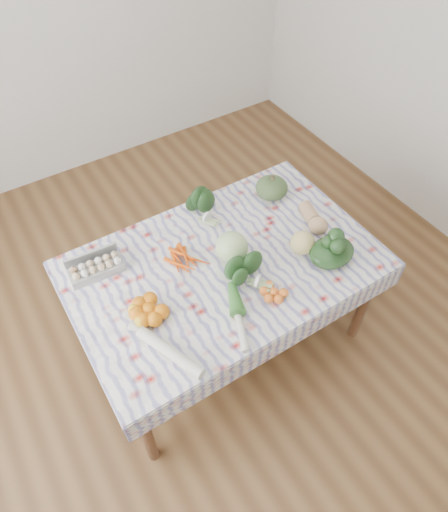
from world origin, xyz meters
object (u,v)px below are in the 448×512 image
at_px(egg_carton, 97,269).
at_px(butternut_squash, 314,217).
at_px(cabbage, 232,247).
at_px(dining_table, 224,273).
at_px(kabocha_squash, 272,188).
at_px(grapefruit, 302,243).

xyz_separation_m(egg_carton, butternut_squash, (1.20, -0.32, 0.01)).
bearing_deg(cabbage, dining_table, -170.28).
bearing_deg(cabbage, kabocha_squash, 31.62).
bearing_deg(grapefruit, dining_table, 159.44).
bearing_deg(grapefruit, kabocha_squash, 74.33).
relative_size(cabbage, butternut_squash, 0.75).
height_order(egg_carton, kabocha_squash, kabocha_squash).
distance_m(dining_table, egg_carton, 0.68).
bearing_deg(grapefruit, butternut_squash, 34.74).
height_order(kabocha_squash, butternut_squash, kabocha_squash).
xyz_separation_m(dining_table, cabbage, (0.06, 0.01, 0.17)).
xyz_separation_m(kabocha_squash, butternut_squash, (0.06, -0.33, -0.01)).
bearing_deg(grapefruit, egg_carton, 156.16).
bearing_deg(egg_carton, butternut_squash, -11.07).
bearing_deg(grapefruit, cabbage, 155.24).
distance_m(egg_carton, kabocha_squash, 1.14).
bearing_deg(kabocha_squash, egg_carton, -179.44).
xyz_separation_m(egg_carton, grapefruit, (1.01, -0.45, 0.03)).
bearing_deg(egg_carton, grapefruit, -20.08).
height_order(cabbage, grapefruit, cabbage).
height_order(dining_table, butternut_squash, butternut_squash).
bearing_deg(dining_table, butternut_squash, -2.23).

